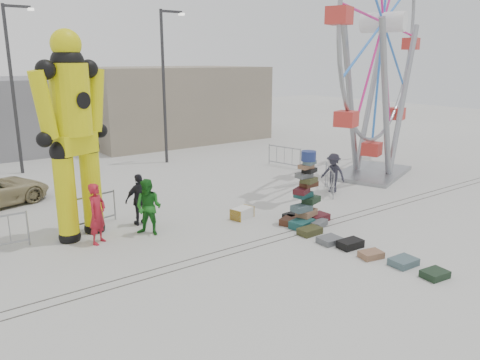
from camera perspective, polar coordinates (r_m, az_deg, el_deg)
ground at (r=14.11m, az=4.87°, el=-8.53°), size 90.00×90.00×0.00m
track_line_near at (r=14.53m, az=3.31°, el=-7.78°), size 40.00×0.04×0.01m
track_line_far at (r=14.82m, az=2.32°, el=-7.31°), size 40.00×0.04×0.01m
building_right at (r=33.72m, az=-8.51°, el=9.23°), size 12.00×8.00×5.00m
lamp_post_right at (r=25.60m, az=-9.12°, el=12.03°), size 1.41×0.25×8.00m
lamp_post_left at (r=25.22m, az=-25.85°, el=10.76°), size 1.41×0.25×8.00m
suitcase_tower at (r=16.24m, az=7.99°, el=-2.83°), size 1.84×1.61×2.54m
crash_test_dummy at (r=15.13m, az=-19.65°, el=5.92°), size 2.58×1.36×6.58m
ferris_wheel at (r=23.29m, az=16.89°, el=15.65°), size 10.23×4.09×12.63m
steamer_trunk at (r=16.71m, az=0.26°, el=-4.05°), size 0.91×0.67×0.38m
row_case_0 at (r=15.41m, az=8.51°, el=-6.17°), size 0.76×0.50×0.22m
row_case_1 at (r=14.80m, az=10.86°, el=-7.21°), size 0.69×0.59×0.19m
row_case_2 at (r=14.59m, az=13.29°, el=-7.58°), size 0.78×0.52×0.24m
row_case_3 at (r=14.04m, az=15.68°, el=-8.74°), size 0.73×0.58×0.19m
row_case_4 at (r=13.82m, az=19.31°, el=-9.40°), size 0.75×0.59×0.20m
row_case_5 at (r=13.38m, az=22.66°, el=-10.54°), size 0.71×0.57×0.19m
barricade_dummy_c at (r=16.57m, az=-17.98°, el=-3.64°), size 1.98×0.46×1.10m
barricade_wheel_front at (r=20.15m, az=10.87°, el=-0.01°), size 1.29×1.65×1.10m
barricade_wheel_back at (r=24.70m, az=5.42°, el=2.86°), size 0.54×1.97×1.10m
pedestrian_red at (r=14.91m, az=-17.01°, el=-3.95°), size 0.83×0.78×1.90m
pedestrian_green at (r=15.25m, az=-11.08°, el=-3.29°), size 1.10×1.13×1.84m
pedestrian_black at (r=16.25m, az=-12.08°, el=-2.34°), size 1.06×0.48×1.78m
pedestrian_grey at (r=20.21m, az=11.29°, el=0.85°), size 0.87×1.20×1.67m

